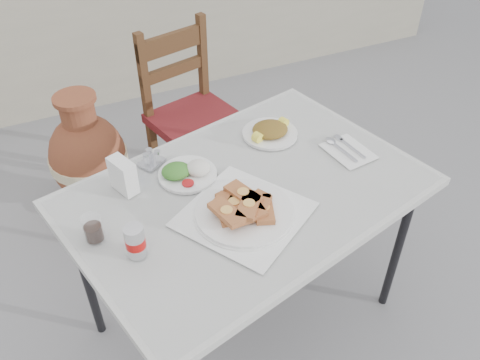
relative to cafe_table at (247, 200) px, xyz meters
name	(u,v)px	position (x,y,z in m)	size (l,w,h in m)	color
ground	(249,331)	(-0.02, -0.09, -0.78)	(80.00, 80.00, 0.00)	#5E5E60
cafe_table	(247,200)	(0.00, 0.00, 0.00)	(1.57, 1.25, 0.84)	black
pide_plate	(244,207)	(-0.07, -0.13, 0.10)	(0.58, 0.58, 0.09)	silver
salad_rice_plate	(187,172)	(-0.19, 0.18, 0.08)	(0.24, 0.24, 0.06)	silver
salad_chopped_plate	(270,131)	(0.25, 0.29, 0.08)	(0.25, 0.25, 0.05)	silver
soda_can	(135,241)	(-0.49, -0.15, 0.12)	(0.07, 0.07, 0.12)	silver
cola_glass	(93,229)	(-0.61, -0.02, 0.10)	(0.07, 0.07, 0.10)	white
napkin_holder	(123,175)	(-0.44, 0.20, 0.13)	(0.10, 0.13, 0.14)	silver
condiment_caddy	(151,159)	(-0.30, 0.31, 0.08)	(0.13, 0.12, 0.07)	silver
cutlery_napkin	(345,149)	(0.50, 0.05, 0.06)	(0.19, 0.23, 0.02)	silver
chair	(192,115)	(0.14, 1.03, -0.24)	(0.57, 0.57, 1.05)	#331D0D
terracotta_urn	(89,159)	(-0.48, 1.12, -0.42)	(0.45, 0.45, 0.78)	brown
back_wall	(107,24)	(-0.02, 2.41, -0.18)	(6.00, 0.25, 1.20)	gray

